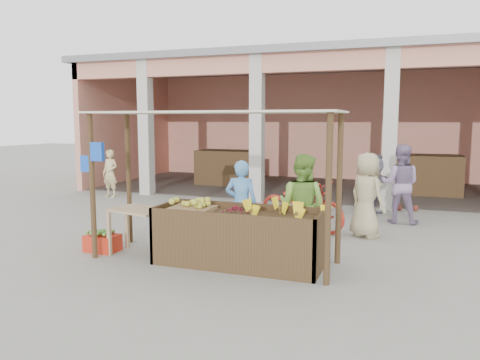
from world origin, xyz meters
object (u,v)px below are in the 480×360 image
at_px(motorcycle, 301,204).
at_px(vendor_green, 302,203).
at_px(side_table, 139,217).
at_px(vendor_blue, 241,201).
at_px(fruit_stall, 238,240).
at_px(red_crate, 103,243).

bearing_deg(motorcycle, vendor_green, -148.02).
bearing_deg(side_table, vendor_blue, 45.69).
distance_m(vendor_green, motorcycle, 1.97).
xyz_separation_m(fruit_stall, motorcycle, (0.42, 2.65, 0.14)).
xyz_separation_m(fruit_stall, side_table, (-1.78, 0.02, 0.23)).
relative_size(fruit_stall, vendor_green, 1.44).
bearing_deg(side_table, vendor_green, 29.53).
relative_size(side_table, red_crate, 1.96).
bearing_deg(fruit_stall, vendor_green, 42.00).
bearing_deg(side_table, red_crate, -158.18).
xyz_separation_m(side_table, vendor_blue, (1.49, 0.93, 0.20)).
bearing_deg(vendor_green, vendor_blue, 3.15).
height_order(side_table, motorcycle, motorcycle).
distance_m(side_table, red_crate, 0.85).
relative_size(fruit_stall, side_table, 2.42).
bearing_deg(fruit_stall, red_crate, -178.17).
relative_size(side_table, vendor_green, 0.60).
bearing_deg(side_table, motorcycle, 63.96).
bearing_deg(motorcycle, vendor_blue, 177.09).
bearing_deg(red_crate, vendor_green, 17.16).
relative_size(side_table, motorcycle, 0.52).
xyz_separation_m(red_crate, vendor_blue, (2.18, 1.02, 0.69)).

